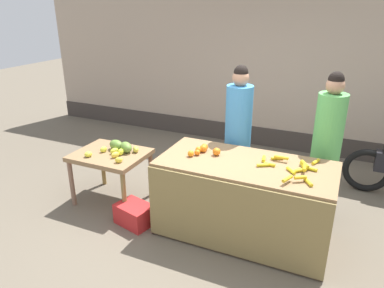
% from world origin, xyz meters
% --- Properties ---
extents(ground_plane, '(24.00, 24.00, 0.00)m').
position_xyz_m(ground_plane, '(0.00, 0.00, 0.00)').
color(ground_plane, '#665B4C').
extents(market_wall_back, '(9.74, 0.23, 3.04)m').
position_xyz_m(market_wall_back, '(0.00, 2.97, 1.49)').
color(market_wall_back, tan).
rests_on(market_wall_back, ground).
extents(fruit_stall_counter, '(1.95, 0.94, 0.92)m').
position_xyz_m(fruit_stall_counter, '(0.40, -0.01, 0.46)').
color(fruit_stall_counter, olive).
rests_on(fruit_stall_counter, ground).
extents(side_table_wooden, '(0.93, 0.76, 0.71)m').
position_xyz_m(side_table_wooden, '(-1.45, 0.00, 0.62)').
color(side_table_wooden, olive).
rests_on(side_table_wooden, ground).
extents(banana_bunch_pile, '(0.62, 0.75, 0.07)m').
position_xyz_m(banana_bunch_pile, '(0.89, 0.03, 0.95)').
color(banana_bunch_pile, gold).
rests_on(banana_bunch_pile, fruit_stall_counter).
extents(orange_pile, '(0.34, 0.32, 0.09)m').
position_xyz_m(orange_pile, '(-0.13, 0.05, 0.96)').
color(orange_pile, orange).
rests_on(orange_pile, fruit_stall_counter).
extents(mango_papaya_pile, '(0.60, 0.51, 0.14)m').
position_xyz_m(mango_papaya_pile, '(-1.35, 0.07, 0.77)').
color(mango_papaya_pile, yellow).
rests_on(mango_papaya_pile, side_table_wooden).
extents(vendor_woman_blue_shirt, '(0.34, 0.34, 1.86)m').
position_xyz_m(vendor_woman_blue_shirt, '(0.08, 0.71, 0.94)').
color(vendor_woman_blue_shirt, '#33333D').
rests_on(vendor_woman_blue_shirt, ground).
extents(vendor_woman_green_shirt, '(0.34, 0.34, 1.85)m').
position_xyz_m(vendor_woman_green_shirt, '(1.17, 0.78, 0.94)').
color(vendor_woman_green_shirt, '#33333D').
rests_on(vendor_woman_green_shirt, ground).
extents(produce_crate, '(0.50, 0.42, 0.26)m').
position_xyz_m(produce_crate, '(-0.87, -0.37, 0.13)').
color(produce_crate, red).
rests_on(produce_crate, ground).
extents(produce_sack, '(0.46, 0.45, 0.47)m').
position_xyz_m(produce_sack, '(-0.74, 0.83, 0.24)').
color(produce_sack, tan).
rests_on(produce_sack, ground).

